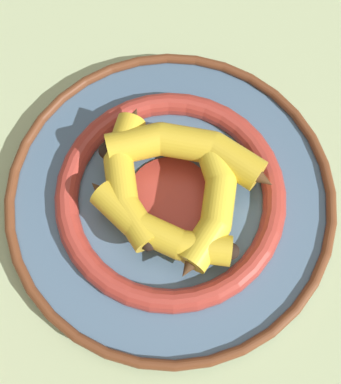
{
  "coord_description": "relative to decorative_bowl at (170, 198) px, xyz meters",
  "views": [
    {
      "loc": [
        0.16,
        -0.08,
        0.61
      ],
      "look_at": [
        -0.02,
        0.01,
        0.03
      ],
      "focal_mm": 50.0,
      "sensor_mm": 36.0,
      "label": 1
    }
  ],
  "objects": [
    {
      "name": "banana_b",
      "position": [
        0.04,
        0.03,
        0.04
      ],
      "size": [
        0.15,
        0.12,
        0.04
      ],
      "rotation": [
        0.0,
        0.0,
        8.86
      ],
      "color": "yellow",
      "rests_on": "decorative_bowl"
    },
    {
      "name": "ground_plane",
      "position": [
        0.02,
        -0.01,
        -0.01
      ],
      "size": [
        2.8,
        2.8,
        0.0
      ],
      "primitive_type": "plane",
      "color": "#B2C693"
    },
    {
      "name": "banana_a",
      "position": [
        0.04,
        -0.03,
        0.04
      ],
      "size": [
        0.15,
        0.13,
        0.03
      ],
      "rotation": [
        0.0,
        0.0,
        6.99
      ],
      "color": "gold",
      "rests_on": "decorative_bowl"
    },
    {
      "name": "decorative_bowl",
      "position": [
        0.0,
        0.0,
        0.0
      ],
      "size": [
        0.39,
        0.39,
        0.03
      ],
      "color": "slate",
      "rests_on": "ground_plane"
    },
    {
      "name": "banana_d",
      "position": [
        -0.03,
        -0.04,
        0.04
      ],
      "size": [
        0.17,
        0.08,
        0.03
      ],
      "rotation": [
        0.0,
        0.0,
        12.29
      ],
      "color": "gold",
      "rests_on": "decorative_bowl"
    },
    {
      "name": "banana_c",
      "position": [
        -0.03,
        0.04,
        0.04
      ],
      "size": [
        0.14,
        0.18,
        0.04
      ],
      "rotation": [
        0.0,
        0.0,
        10.4
      ],
      "color": "gold",
      "rests_on": "decorative_bowl"
    }
  ]
}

